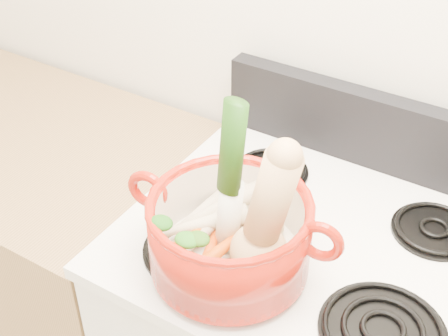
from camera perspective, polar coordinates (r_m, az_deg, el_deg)
The scene contains 22 objects.
wall_back at distance 1.39m, azimuth 16.37°, elevation 13.15°, with size 3.50×0.02×2.60m, color white.
cooktop at distance 1.30m, azimuth 8.75°, elevation -6.87°, with size 0.78×0.67×0.03m, color white.
control_backsplash at distance 1.46m, azimuth 14.03°, elevation 3.21°, with size 0.76×0.05×0.18m, color black.
counter_left at distance 2.15m, azimuth -19.50°, elevation -5.46°, with size 1.36×0.65×0.90m, color #957046.
burner_front_left at distance 1.24m, azimuth -2.29°, elevation -7.31°, with size 0.22×0.22×0.02m, color black.
burner_front_right at distance 1.14m, azimuth 14.32°, elevation -14.11°, with size 0.22×0.22×0.02m, color black.
burner_back_left at distance 1.44m, azimuth 4.31°, elevation -0.19°, with size 0.17×0.17×0.02m, color black.
burner_back_right at distance 1.35m, azimuth 18.68°, elevation -5.29°, with size 0.17×0.17×0.02m, color black.
dutch_oven at distance 1.15m, azimuth 0.53°, elevation -6.13°, with size 0.30×0.30×0.15m, color #A01609.
pot_handle_left at distance 1.18m, azimuth -6.99°, elevation -1.97°, with size 0.08×0.08×0.02m, color #A01609.
pot_handle_right at distance 1.08m, azimuth 8.84°, elevation -6.65°, with size 0.08×0.08×0.02m, color #A01609.
squash at distance 1.05m, azimuth 3.39°, elevation -4.20°, with size 0.11×0.11×0.27m, color tan, non-canonical shape.
leek at distance 1.09m, azimuth 0.48°, elevation -0.97°, with size 0.05×0.05×0.32m, color silver.
ginger at distance 1.21m, azimuth 3.17°, elevation -5.09°, with size 0.08×0.06×0.04m, color tan.
parsnip_0 at distance 1.21m, azimuth -1.03°, elevation -4.87°, with size 0.04×0.04×0.21m, color beige.
parsnip_1 at distance 1.22m, azimuth -2.20°, elevation -3.96°, with size 0.04×0.04×0.18m, color beige.
parsnip_2 at distance 1.19m, azimuth -0.87°, elevation -4.75°, with size 0.04×0.04×0.20m, color beige.
parsnip_3 at distance 1.18m, azimuth -2.24°, elevation -5.05°, with size 0.04×0.04×0.19m, color #EEE5C1.
parsnip_4 at distance 1.20m, azimuth -0.22°, elevation -3.45°, with size 0.05×0.05×0.23m, color beige.
carrot_0 at distance 1.16m, azimuth -1.21°, elevation -7.45°, with size 0.03×0.03×0.16m, color #BE3909.
carrot_1 at distance 1.17m, azimuth -3.03°, elevation -6.51°, with size 0.03×0.03×0.16m, color #B74309.
carrot_2 at distance 1.14m, azimuth -0.05°, elevation -7.42°, with size 0.03×0.03×0.18m, color #DC4B0B.
Camera 1 is at (0.32, 0.51, 1.83)m, focal length 50.00 mm.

